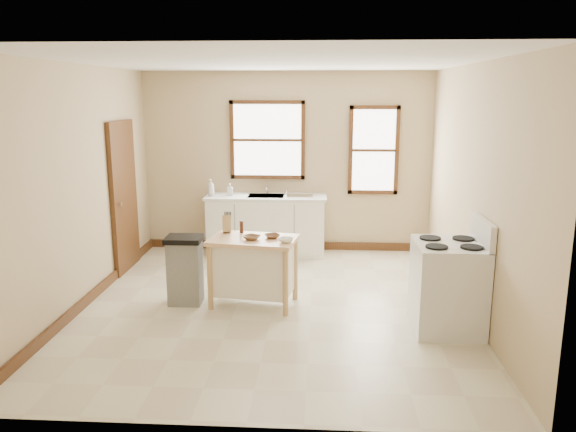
{
  "coord_description": "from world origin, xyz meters",
  "views": [
    {
      "loc": [
        0.54,
        -6.27,
        2.47
      ],
      "look_at": [
        0.15,
        0.4,
        1.0
      ],
      "focal_mm": 35.0,
      "sensor_mm": 36.0,
      "label": 1
    }
  ],
  "objects_px": {
    "bowl_a": "(252,238)",
    "trash_bin": "(185,270)",
    "soap_bottle_a": "(211,188)",
    "soap_bottle_b": "(230,190)",
    "knife_block": "(227,224)",
    "dish_rack": "(299,193)",
    "kitchen_island": "(254,271)",
    "bowl_b": "(272,236)",
    "bowl_c": "(286,240)",
    "gas_stove": "(448,274)",
    "pepper_grinder": "(242,227)"
  },
  "relations": [
    {
      "from": "bowl_a",
      "to": "trash_bin",
      "type": "relative_size",
      "value": 0.23
    },
    {
      "from": "bowl_a",
      "to": "soap_bottle_a",
      "type": "bearing_deg",
      "value": 112.41
    },
    {
      "from": "soap_bottle_a",
      "to": "trash_bin",
      "type": "distance_m",
      "value": 2.2
    },
    {
      "from": "soap_bottle_b",
      "to": "knife_block",
      "type": "bearing_deg",
      "value": -87.47
    },
    {
      "from": "dish_rack",
      "to": "trash_bin",
      "type": "distance_m",
      "value": 2.56
    },
    {
      "from": "soap_bottle_a",
      "to": "dish_rack",
      "type": "height_order",
      "value": "soap_bottle_a"
    },
    {
      "from": "dish_rack",
      "to": "kitchen_island",
      "type": "bearing_deg",
      "value": -86.03
    },
    {
      "from": "kitchen_island",
      "to": "bowl_b",
      "type": "bearing_deg",
      "value": 15.18
    },
    {
      "from": "bowl_c",
      "to": "gas_stove",
      "type": "height_order",
      "value": "gas_stove"
    },
    {
      "from": "knife_block",
      "to": "trash_bin",
      "type": "xyz_separation_m",
      "value": [
        -0.47,
        -0.26,
        -0.5
      ]
    },
    {
      "from": "soap_bottle_b",
      "to": "bowl_a",
      "type": "bearing_deg",
      "value": -80.13
    },
    {
      "from": "pepper_grinder",
      "to": "soap_bottle_b",
      "type": "bearing_deg",
      "value": 103.08
    },
    {
      "from": "bowl_b",
      "to": "trash_bin",
      "type": "relative_size",
      "value": 0.21
    },
    {
      "from": "soap_bottle_b",
      "to": "bowl_a",
      "type": "relative_size",
      "value": 0.97
    },
    {
      "from": "pepper_grinder",
      "to": "bowl_b",
      "type": "distance_m",
      "value": 0.46
    },
    {
      "from": "soap_bottle_a",
      "to": "bowl_b",
      "type": "bearing_deg",
      "value": -40.49
    },
    {
      "from": "dish_rack",
      "to": "bowl_a",
      "type": "relative_size",
      "value": 2.1
    },
    {
      "from": "soap_bottle_a",
      "to": "bowl_c",
      "type": "bearing_deg",
      "value": -39.15
    },
    {
      "from": "kitchen_island",
      "to": "trash_bin",
      "type": "height_order",
      "value": "trash_bin"
    },
    {
      "from": "soap_bottle_a",
      "to": "soap_bottle_b",
      "type": "bearing_deg",
      "value": 35.94
    },
    {
      "from": "dish_rack",
      "to": "bowl_a",
      "type": "bearing_deg",
      "value": -85.95
    },
    {
      "from": "bowl_a",
      "to": "soap_bottle_b",
      "type": "bearing_deg",
      "value": 105.21
    },
    {
      "from": "bowl_c",
      "to": "bowl_a",
      "type": "bearing_deg",
      "value": 165.44
    },
    {
      "from": "trash_bin",
      "to": "dish_rack",
      "type": "bearing_deg",
      "value": 58.28
    },
    {
      "from": "bowl_a",
      "to": "trash_bin",
      "type": "bearing_deg",
      "value": 175.9
    },
    {
      "from": "soap_bottle_a",
      "to": "knife_block",
      "type": "relative_size",
      "value": 1.31
    },
    {
      "from": "kitchen_island",
      "to": "soap_bottle_a",
      "type": "bearing_deg",
      "value": 122.13
    },
    {
      "from": "bowl_c",
      "to": "pepper_grinder",
      "type": "bearing_deg",
      "value": 143.65
    },
    {
      "from": "soap_bottle_b",
      "to": "pepper_grinder",
      "type": "xyz_separation_m",
      "value": [
        0.45,
        -1.92,
        -0.12
      ]
    },
    {
      "from": "knife_block",
      "to": "bowl_b",
      "type": "xyz_separation_m",
      "value": [
        0.57,
        -0.23,
        -0.08
      ]
    },
    {
      "from": "soap_bottle_b",
      "to": "bowl_b",
      "type": "bearing_deg",
      "value": -74.0
    },
    {
      "from": "soap_bottle_b",
      "to": "trash_bin",
      "type": "bearing_deg",
      "value": -100.64
    },
    {
      "from": "kitchen_island",
      "to": "gas_stove",
      "type": "distance_m",
      "value": 2.22
    },
    {
      "from": "bowl_a",
      "to": "trash_bin",
      "type": "distance_m",
      "value": 0.92
    },
    {
      "from": "bowl_c",
      "to": "trash_bin",
      "type": "height_order",
      "value": "bowl_c"
    },
    {
      "from": "soap_bottle_a",
      "to": "gas_stove",
      "type": "relative_size",
      "value": 0.22
    },
    {
      "from": "soap_bottle_b",
      "to": "pepper_grinder",
      "type": "height_order",
      "value": "soap_bottle_b"
    },
    {
      "from": "bowl_b",
      "to": "trash_bin",
      "type": "bearing_deg",
      "value": -178.48
    },
    {
      "from": "kitchen_island",
      "to": "bowl_a",
      "type": "distance_m",
      "value": 0.43
    },
    {
      "from": "knife_block",
      "to": "gas_stove",
      "type": "xyz_separation_m",
      "value": [
        2.48,
        -0.83,
        -0.31
      ]
    },
    {
      "from": "kitchen_island",
      "to": "knife_block",
      "type": "relative_size",
      "value": 4.97
    },
    {
      "from": "pepper_grinder",
      "to": "gas_stove",
      "type": "bearing_deg",
      "value": -19.83
    },
    {
      "from": "dish_rack",
      "to": "gas_stove",
      "type": "xyz_separation_m",
      "value": [
        1.68,
        -2.72,
        -0.36
      ]
    },
    {
      "from": "trash_bin",
      "to": "pepper_grinder",
      "type": "bearing_deg",
      "value": 20.27
    },
    {
      "from": "soap_bottle_b",
      "to": "bowl_b",
      "type": "xyz_separation_m",
      "value": [
        0.84,
        -2.15,
        -0.18
      ]
    },
    {
      "from": "soap_bottle_a",
      "to": "bowl_b",
      "type": "relative_size",
      "value": 1.49
    },
    {
      "from": "kitchen_island",
      "to": "gas_stove",
      "type": "xyz_separation_m",
      "value": [
        2.13,
        -0.58,
        0.2
      ]
    },
    {
      "from": "soap_bottle_b",
      "to": "bowl_b",
      "type": "height_order",
      "value": "soap_bottle_b"
    },
    {
      "from": "bowl_c",
      "to": "trash_bin",
      "type": "relative_size",
      "value": 0.2
    },
    {
      "from": "soap_bottle_b",
      "to": "bowl_a",
      "type": "distance_m",
      "value": 2.32
    }
  ]
}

